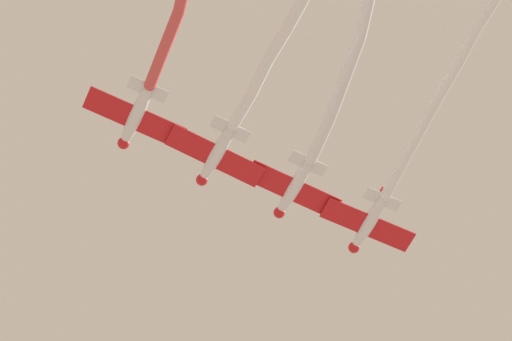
% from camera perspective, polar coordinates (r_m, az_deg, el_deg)
% --- Properties ---
extents(airplane_lead, '(7.38, 6.39, 1.99)m').
position_cam_1_polar(airplane_lead, '(63.97, 8.16, -3.86)').
color(airplane_lead, white).
extents(smoke_trail_lead, '(15.81, 18.62, 4.60)m').
position_cam_1_polar(smoke_trail_lead, '(61.45, 14.61, 7.58)').
color(smoke_trail_lead, white).
extents(airplane_left_wing, '(7.26, 6.46, 1.99)m').
position_cam_1_polar(airplane_left_wing, '(62.23, 2.74, -1.30)').
color(airplane_left_wing, white).
extents(airplane_right_wing, '(7.17, 6.50, 1.99)m').
position_cam_1_polar(airplane_right_wing, '(60.65, -2.93, 1.15)').
color(airplane_right_wing, white).
extents(smoke_trail_right_wing, '(14.77, 16.74, 2.36)m').
position_cam_1_polar(smoke_trail_right_wing, '(56.13, 3.39, 11.79)').
color(smoke_trail_right_wing, white).
extents(airplane_slot, '(7.31, 6.43, 1.99)m').
position_cam_1_polar(airplane_slot, '(60.37, -8.76, 3.89)').
color(airplane_slot, white).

